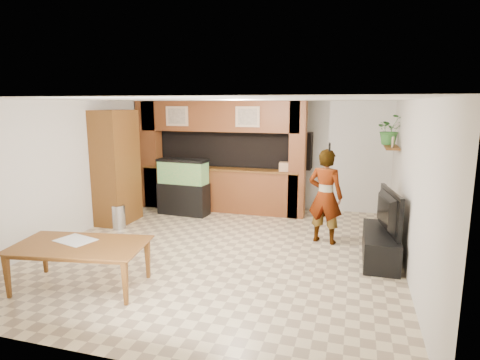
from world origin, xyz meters
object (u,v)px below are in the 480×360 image
(pantry_cabinet, at_px, (116,167))
(television, at_px, (383,211))
(person, at_px, (325,196))
(dining_table, at_px, (80,267))
(aquarium, at_px, (183,187))

(pantry_cabinet, height_order, television, pantry_cabinet)
(pantry_cabinet, relative_size, person, 1.38)
(television, bearing_deg, dining_table, 109.13)
(aquarium, xyz_separation_m, person, (3.29, -1.05, 0.24))
(aquarium, distance_m, television, 4.57)
(pantry_cabinet, relative_size, television, 2.01)
(pantry_cabinet, height_order, person, pantry_cabinet)
(pantry_cabinet, xyz_separation_m, television, (5.35, -0.70, -0.37))
(pantry_cabinet, height_order, aquarium, pantry_cabinet)
(aquarium, distance_m, dining_table, 3.96)
(person, bearing_deg, television, 160.53)
(aquarium, xyz_separation_m, television, (4.25, -1.67, 0.20))
(pantry_cabinet, xyz_separation_m, aquarium, (1.10, 0.97, -0.57))
(television, relative_size, dining_table, 0.67)
(pantry_cabinet, bearing_deg, person, -1.01)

